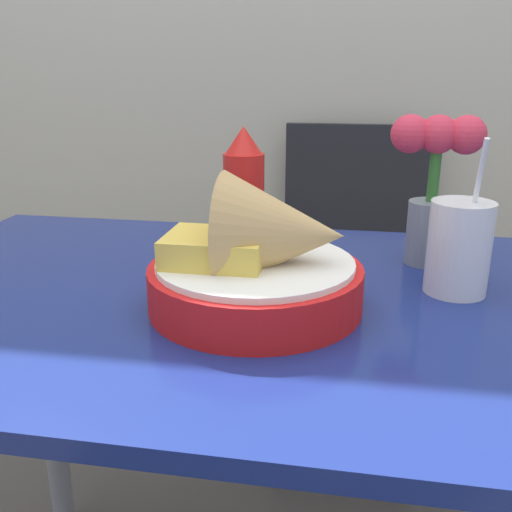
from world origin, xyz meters
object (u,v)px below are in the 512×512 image
ketchup_bottle (244,189)px  drink_cup (458,251)px  flower_vase (434,179)px  chair_far_window (351,265)px  food_basket (264,263)px

ketchup_bottle → drink_cup: drink_cup is taller
flower_vase → drink_cup: bearing=-77.9°
chair_far_window → drink_cup: (0.15, -0.77, 0.29)m
food_basket → flower_vase: 0.33m
food_basket → drink_cup: 0.28m
drink_cup → flower_vase: flower_vase is taller
food_basket → drink_cup: size_ratio=1.28×
chair_far_window → flower_vase: (0.12, -0.65, 0.37)m
chair_far_window → food_basket: food_basket is taller
food_basket → ketchup_bottle: (-0.08, 0.28, 0.04)m
drink_cup → flower_vase: 0.15m
food_basket → flower_vase: bearing=44.4°
food_basket → chair_far_window: bearing=82.7°
flower_vase → ketchup_bottle: bearing=170.7°
food_basket → ketchup_bottle: bearing=106.1°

